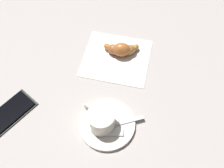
# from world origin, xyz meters

# --- Properties ---
(ground_plane) EXTENTS (1.80, 1.80, 0.00)m
(ground_plane) POSITION_xyz_m (0.00, 0.00, 0.00)
(ground_plane) COLOR #A69D98
(saucer) EXTENTS (0.14, 0.14, 0.01)m
(saucer) POSITION_xyz_m (0.10, 0.03, 0.01)
(saucer) COLOR beige
(saucer) RESTS_ON ground
(espresso_cup) EXTENTS (0.07, 0.09, 0.05)m
(espresso_cup) POSITION_xyz_m (0.11, 0.02, 0.04)
(espresso_cup) COLOR beige
(espresso_cup) RESTS_ON saucer
(teaspoon) EXTENTS (0.08, 0.12, 0.01)m
(teaspoon) POSITION_xyz_m (0.11, 0.04, 0.01)
(teaspoon) COLOR silver
(teaspoon) RESTS_ON saucer
(sugar_packet) EXTENTS (0.03, 0.07, 0.01)m
(sugar_packet) POSITION_xyz_m (0.12, 0.04, 0.01)
(sugar_packet) COLOR white
(sugar_packet) RESTS_ON saucer
(napkin) EXTENTS (0.18, 0.19, 0.00)m
(napkin) POSITION_xyz_m (-0.11, 0.01, 0.00)
(napkin) COLOR silver
(napkin) RESTS_ON ground
(croissant) EXTENTS (0.07, 0.11, 0.04)m
(croissant) POSITION_xyz_m (-0.13, 0.02, 0.02)
(croissant) COLOR #A96224
(croissant) RESTS_ON napkin
(cell_phone) EXTENTS (0.16, 0.13, 0.01)m
(cell_phone) POSITION_xyz_m (0.13, -0.23, 0.00)
(cell_phone) COLOR black
(cell_phone) RESTS_ON ground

